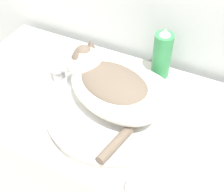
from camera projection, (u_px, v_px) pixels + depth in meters
name	position (u px, v px, depth m)	size (l,w,h in m)	color
vanity_counter	(115.00, 179.00, 1.35)	(1.18, 0.57, 0.89)	beige
sink_basin	(114.00, 110.00, 0.99)	(0.43, 0.43, 0.05)	silver
cat	(110.00, 86.00, 0.93)	(0.36, 0.35, 0.17)	silver
faucet	(60.00, 68.00, 1.07)	(0.13, 0.06, 0.12)	silver
spray_bottle_trigger	(162.00, 55.00, 1.09)	(0.07, 0.07, 0.19)	#338C4C
soap_bar	(26.00, 100.00, 1.04)	(0.08, 0.04, 0.02)	silver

